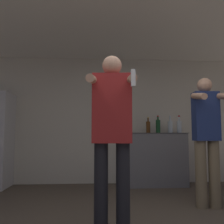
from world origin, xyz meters
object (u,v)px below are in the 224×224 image
Objects in this scene: bottle_green_wine at (179,126)px; bottle_red_label at (148,127)px; person_woman_foreground at (112,131)px; bottle_short_whiskey at (170,126)px; person_man_side at (207,136)px; bottle_dark_rum at (158,126)px.

bottle_red_label is at bearing -180.00° from bottle_green_wine.
bottle_green_wine reaches higher than bottle_red_label.
person_woman_foreground is (-1.47, -2.37, -0.14)m from bottle_green_wine.
person_woman_foreground is (-1.29, -2.37, -0.14)m from bottle_short_whiskey.
person_man_side is (0.05, -1.46, -0.18)m from bottle_short_whiskey.
person_woman_foreground reaches higher than bottle_short_whiskey.
person_man_side reaches higher than bottle_red_label.
bottle_red_label is 2.52m from person_woman_foreground.
bottle_red_label is at bearing 70.00° from person_woman_foreground.
bottle_short_whiskey is at bearing -180.00° from bottle_green_wine.
bottle_dark_rum is 0.20× the size of person_woman_foreground.
bottle_dark_rum is at bearing 0.00° from bottle_red_label.
bottle_short_whiskey is 0.43m from bottle_red_label.
bottle_green_wine is (0.18, 0.00, 0.00)m from bottle_short_whiskey.
bottle_short_whiskey is 1.00× the size of bottle_green_wine.
person_woman_foreground reaches higher than bottle_dark_rum.
bottle_dark_rum is at bearing 180.00° from bottle_short_whiskey.
person_man_side reaches higher than bottle_dark_rum.
person_woman_foreground is (-1.05, -2.37, -0.14)m from bottle_dark_rum.
bottle_dark_rum is 0.19m from bottle_red_label.
person_man_side is (0.48, -1.46, -0.17)m from bottle_red_label.
bottle_green_wine is 0.20× the size of person_woman_foreground.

